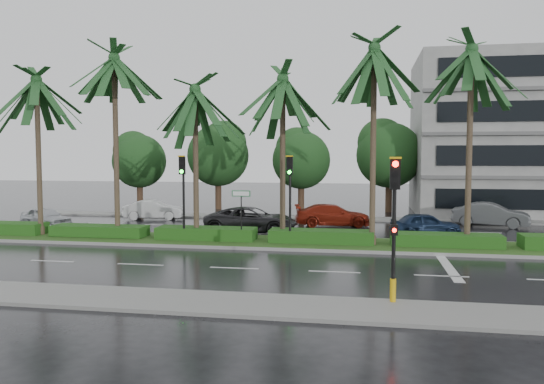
% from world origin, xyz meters
% --- Properties ---
extents(ground, '(120.00, 120.00, 0.00)m').
position_xyz_m(ground, '(0.00, 0.00, 0.00)').
color(ground, black).
rests_on(ground, ground).
extents(near_sidewalk, '(40.00, 2.40, 0.12)m').
position_xyz_m(near_sidewalk, '(0.00, -10.20, 0.06)').
color(near_sidewalk, slate).
rests_on(near_sidewalk, ground).
extents(far_sidewalk, '(40.00, 2.00, 0.12)m').
position_xyz_m(far_sidewalk, '(0.00, 12.00, 0.06)').
color(far_sidewalk, slate).
rests_on(far_sidewalk, ground).
extents(median, '(36.00, 4.00, 0.15)m').
position_xyz_m(median, '(0.00, 1.00, 0.08)').
color(median, gray).
rests_on(median, ground).
extents(hedge, '(35.20, 1.40, 0.60)m').
position_xyz_m(hedge, '(0.00, 1.00, 0.45)').
color(hedge, '#174413').
rests_on(hedge, median).
extents(lane_markings, '(34.00, 13.06, 0.01)m').
position_xyz_m(lane_markings, '(3.04, -0.43, 0.01)').
color(lane_markings, silver).
rests_on(lane_markings, ground).
extents(palm_row, '(26.30, 4.20, 10.32)m').
position_xyz_m(palm_row, '(-1.25, 1.02, 8.28)').
color(palm_row, '#3B3222').
rests_on(palm_row, median).
extents(signal_near, '(0.34, 0.45, 4.36)m').
position_xyz_m(signal_near, '(6.00, -9.39, 2.50)').
color(signal_near, black).
rests_on(signal_near, near_sidewalk).
extents(signal_median_left, '(0.34, 0.42, 4.36)m').
position_xyz_m(signal_median_left, '(-4.00, 0.30, 3.00)').
color(signal_median_left, black).
rests_on(signal_median_left, median).
extents(signal_median_right, '(0.34, 0.42, 4.36)m').
position_xyz_m(signal_median_right, '(1.50, 0.30, 3.00)').
color(signal_median_right, black).
rests_on(signal_median_right, median).
extents(street_sign, '(0.95, 0.09, 2.60)m').
position_xyz_m(street_sign, '(-1.00, 0.48, 2.12)').
color(street_sign, black).
rests_on(street_sign, median).
extents(bg_trees, '(32.98, 5.38, 7.78)m').
position_xyz_m(bg_trees, '(1.36, 17.59, 4.70)').
color(bg_trees, '#3D2A1B').
rests_on(bg_trees, ground).
extents(building, '(16.00, 10.00, 12.00)m').
position_xyz_m(building, '(17.00, 18.00, 6.00)').
color(building, slate).
rests_on(building, ground).
extents(car_silver, '(2.77, 4.00, 1.26)m').
position_xyz_m(car_silver, '(-14.56, 4.64, 0.63)').
color(car_silver, '#BABEC2').
rests_on(car_silver, ground).
extents(car_white, '(2.29, 4.32, 1.35)m').
position_xyz_m(car_white, '(-9.54, 9.73, 0.68)').
color(car_white, silver).
rests_on(car_white, ground).
extents(car_darkgrey, '(2.56, 5.44, 1.50)m').
position_xyz_m(car_darkgrey, '(-1.38, 4.64, 0.75)').
color(car_darkgrey, '#232326').
rests_on(car_darkgrey, ground).
extents(car_red, '(2.75, 5.08, 1.40)m').
position_xyz_m(car_red, '(3.12, 8.36, 0.70)').
color(car_red, maroon).
rests_on(car_red, ground).
extents(car_blue, '(2.47, 4.09, 1.30)m').
position_xyz_m(car_blue, '(8.50, 5.20, 0.65)').
color(car_blue, '#152441').
rests_on(car_blue, ground).
extents(car_grey, '(2.81, 4.88, 1.52)m').
position_xyz_m(car_grey, '(13.00, 9.83, 0.76)').
color(car_grey, '#525457').
rests_on(car_grey, ground).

